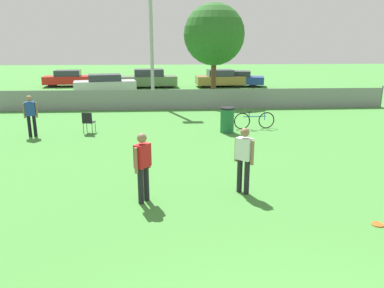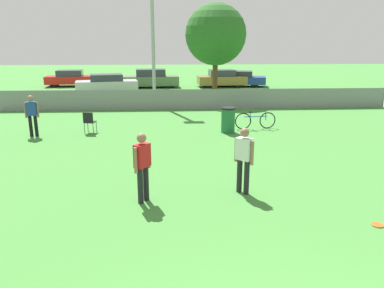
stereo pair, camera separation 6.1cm
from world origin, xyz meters
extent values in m
cube|color=gray|center=(0.00, 18.00, 0.55)|extent=(21.28, 0.03, 1.10)
cylinder|color=slate|center=(10.64, 18.00, 0.61)|extent=(0.07, 0.07, 1.21)
cylinder|color=#9E9EA3|center=(-2.38, 19.95, 4.38)|extent=(0.20, 0.20, 8.77)
cylinder|color=brown|center=(1.40, 21.21, 1.32)|extent=(0.32, 0.32, 2.64)
sphere|color=#286023|center=(1.40, 21.21, 4.04)|extent=(3.73, 3.73, 3.73)
cylinder|color=black|center=(-2.18, 5.60, 0.43)|extent=(0.13, 0.13, 0.86)
cylinder|color=black|center=(-2.06, 5.77, 0.43)|extent=(0.13, 0.13, 0.86)
cube|color=red|center=(-2.12, 5.69, 1.13)|extent=(0.40, 0.43, 0.54)
sphere|color=#8C664C|center=(-2.12, 5.69, 1.53)|extent=(0.22, 0.22, 0.22)
cylinder|color=#8C664C|center=(-2.25, 5.50, 1.07)|extent=(0.08, 0.08, 0.59)
cylinder|color=#8C664C|center=(-1.99, 5.87, 1.07)|extent=(0.08, 0.08, 0.59)
cylinder|color=black|center=(0.21, 6.14, 0.43)|extent=(0.13, 0.13, 0.86)
cylinder|color=black|center=(0.36, 6.00, 0.43)|extent=(0.13, 0.13, 0.86)
cube|color=silver|center=(0.28, 6.07, 1.13)|extent=(0.42, 0.42, 0.54)
sphere|color=#8C664C|center=(0.28, 6.07, 1.53)|extent=(0.22, 0.22, 0.22)
cylinder|color=#8C664C|center=(0.12, 6.22, 1.07)|extent=(0.08, 0.08, 0.59)
cylinder|color=#8C664C|center=(0.45, 5.91, 1.07)|extent=(0.08, 0.08, 0.59)
cylinder|color=black|center=(-6.74, 12.28, 0.42)|extent=(0.13, 0.13, 0.83)
cylinder|color=black|center=(-6.94, 12.23, 0.42)|extent=(0.13, 0.13, 0.83)
cube|color=navy|center=(-6.84, 12.25, 1.10)|extent=(0.39, 0.29, 0.54)
sphere|color=#8C664C|center=(-6.84, 12.25, 1.51)|extent=(0.22, 0.22, 0.22)
cylinder|color=#8C664C|center=(-6.63, 12.30, 1.04)|extent=(0.08, 0.08, 0.59)
cylinder|color=#8C664C|center=(-7.05, 12.21, 1.04)|extent=(0.08, 0.08, 0.59)
cylinder|color=#E5591E|center=(2.70, 4.21, 0.01)|extent=(0.25, 0.25, 0.03)
torus|color=#E5591E|center=(2.70, 4.21, 0.01)|extent=(0.25, 0.25, 0.03)
cylinder|color=#333338|center=(-4.52, 12.87, 0.22)|extent=(0.02, 0.02, 0.43)
cylinder|color=#333338|center=(-4.88, 12.93, 0.22)|extent=(0.02, 0.02, 0.43)
cylinder|color=#333338|center=(-4.58, 12.51, 0.22)|extent=(0.02, 0.02, 0.43)
cylinder|color=#333338|center=(-4.94, 12.57, 0.22)|extent=(0.02, 0.02, 0.43)
cube|color=black|center=(-4.73, 12.72, 0.45)|extent=(0.47, 0.47, 0.03)
cube|color=black|center=(-4.76, 12.52, 0.66)|extent=(0.41, 0.09, 0.41)
torus|color=black|center=(1.62, 12.95, 0.35)|extent=(0.71, 0.11, 0.71)
torus|color=black|center=(2.70, 13.04, 0.35)|extent=(0.71, 0.11, 0.71)
cylinder|color=#195999|center=(2.16, 13.00, 0.54)|extent=(0.99, 0.13, 0.04)
cylinder|color=#195999|center=(1.92, 12.97, 0.54)|extent=(0.03, 0.03, 0.37)
cylinder|color=#195999|center=(2.61, 13.04, 0.54)|extent=(0.03, 0.03, 0.33)
cube|color=black|center=(1.92, 12.97, 0.74)|extent=(0.16, 0.07, 0.04)
cylinder|color=black|center=(2.61, 13.04, 0.70)|extent=(0.07, 0.44, 0.03)
cylinder|color=#1E6638|center=(0.89, 12.44, 0.48)|extent=(0.55, 0.55, 0.96)
cylinder|color=black|center=(0.89, 12.44, 1.00)|extent=(0.58, 0.58, 0.08)
cylinder|color=black|center=(-8.63, 30.61, 0.34)|extent=(0.69, 0.25, 0.67)
cylinder|color=black|center=(-8.46, 29.06, 0.34)|extent=(0.69, 0.25, 0.67)
cylinder|color=black|center=(-11.04, 30.35, 0.34)|extent=(0.69, 0.25, 0.67)
cylinder|color=black|center=(-10.87, 28.80, 0.34)|extent=(0.69, 0.25, 0.67)
cube|color=red|center=(-9.75, 29.70, 0.54)|extent=(4.08, 2.19, 0.63)
cube|color=#2D333D|center=(-9.75, 29.70, 1.09)|extent=(2.19, 1.78, 0.47)
cylinder|color=black|center=(-4.88, 26.64, 0.32)|extent=(0.67, 0.30, 0.65)
cylinder|color=black|center=(-4.59, 25.10, 0.32)|extent=(0.67, 0.30, 0.65)
cylinder|color=black|center=(-7.57, 26.14, 0.32)|extent=(0.67, 0.30, 0.65)
cylinder|color=black|center=(-7.28, 24.59, 0.32)|extent=(0.67, 0.30, 0.65)
cube|color=#B7B7BC|center=(-6.08, 25.62, 0.53)|extent=(4.66, 2.58, 0.63)
cube|color=#2D333D|center=(-6.08, 25.62, 1.08)|extent=(2.54, 1.97, 0.47)
cylinder|color=black|center=(-1.67, 29.29, 0.32)|extent=(0.64, 0.23, 0.63)
cylinder|color=black|center=(-1.54, 27.75, 0.32)|extent=(0.64, 0.23, 0.63)
cylinder|color=black|center=(-4.41, 29.06, 0.32)|extent=(0.64, 0.23, 0.63)
cylinder|color=black|center=(-4.29, 27.53, 0.32)|extent=(0.64, 0.23, 0.63)
cube|color=#59724C|center=(-2.98, 28.41, 0.55)|extent=(4.57, 2.11, 0.73)
cube|color=#2D333D|center=(-2.98, 28.41, 1.20)|extent=(2.43, 1.73, 0.55)
cylinder|color=black|center=(4.02, 29.34, 0.32)|extent=(0.65, 0.22, 0.65)
cylinder|color=black|center=(4.10, 27.74, 0.32)|extent=(0.65, 0.22, 0.65)
cylinder|color=black|center=(1.59, 29.21, 0.32)|extent=(0.65, 0.22, 0.65)
cylinder|color=black|center=(1.68, 27.61, 0.32)|extent=(0.65, 0.22, 0.65)
cube|color=olive|center=(2.85, 28.48, 0.54)|extent=(4.02, 2.04, 0.68)
cube|color=#2D333D|center=(2.85, 28.48, 1.14)|extent=(2.13, 1.72, 0.51)
cylinder|color=black|center=(5.76, 29.23, 0.32)|extent=(0.67, 0.31, 0.65)
cylinder|color=black|center=(5.45, 27.74, 0.32)|extent=(0.67, 0.31, 0.65)
cylinder|color=black|center=(2.97, 29.81, 0.32)|extent=(0.67, 0.31, 0.65)
cylinder|color=black|center=(2.66, 28.32, 0.32)|extent=(0.67, 0.31, 0.65)
cube|color=navy|center=(4.21, 28.77, 0.52)|extent=(4.85, 2.65, 0.60)
cube|color=#2D333D|center=(4.21, 28.77, 1.05)|extent=(2.65, 1.99, 0.45)
camera|label=1|loc=(-1.54, -2.43, 3.61)|focal=35.00mm
camera|label=2|loc=(-1.48, -2.44, 3.61)|focal=35.00mm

